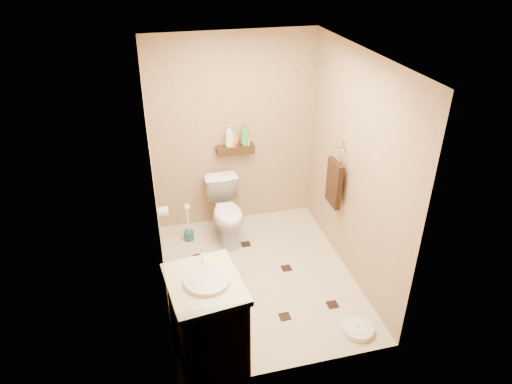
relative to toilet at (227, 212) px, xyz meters
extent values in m
plane|color=beige|center=(0.19, -0.83, -0.37)|extent=(2.50, 2.50, 0.00)
cube|color=tan|center=(0.19, 0.42, 0.83)|extent=(2.00, 0.04, 2.40)
cube|color=tan|center=(0.19, -2.08, 0.83)|extent=(2.00, 0.04, 2.40)
cube|color=tan|center=(-0.81, -0.83, 0.83)|extent=(0.04, 2.50, 2.40)
cube|color=tan|center=(1.19, -0.83, 0.83)|extent=(0.04, 2.50, 2.40)
cube|color=white|center=(0.19, -0.83, 2.03)|extent=(2.00, 2.50, 0.02)
cube|color=#3A250F|center=(0.19, 0.34, 0.65)|extent=(0.46, 0.14, 0.10)
cube|color=black|center=(-0.13, -1.11, -0.36)|extent=(0.11, 0.11, 0.01)
cube|color=black|center=(0.53, -0.77, -0.36)|extent=(0.11, 0.11, 0.01)
cube|color=black|center=(0.28, -1.49, -0.36)|extent=(0.11, 0.11, 0.01)
cube|color=black|center=(-0.42, -0.32, -0.36)|extent=(0.11, 0.11, 0.01)
cube|color=black|center=(0.81, -1.44, -0.36)|extent=(0.11, 0.11, 0.01)
cube|color=black|center=(0.18, -0.21, -0.36)|extent=(0.11, 0.11, 0.01)
imported|color=white|center=(0.00, 0.00, 0.00)|extent=(0.43, 0.73, 0.73)
cube|color=brown|center=(-0.51, -1.78, 0.04)|extent=(0.62, 0.73, 0.81)
cube|color=beige|center=(-0.51, -1.78, 0.47)|extent=(0.67, 0.77, 0.05)
cylinder|color=silver|center=(-0.49, -1.78, 0.50)|extent=(0.37, 0.37, 0.05)
cylinder|color=silver|center=(-0.49, -1.55, 0.57)|extent=(0.03, 0.03, 0.12)
cylinder|color=silver|center=(0.90, -1.84, -0.34)|extent=(0.31, 0.31, 0.06)
cylinder|color=white|center=(0.90, -1.84, -0.31)|extent=(0.18, 0.18, 0.01)
cylinder|color=#17595C|center=(-0.47, 0.05, -0.30)|extent=(0.12, 0.12, 0.13)
cylinder|color=silver|center=(-0.47, 0.05, -0.07)|extent=(0.02, 0.02, 0.36)
sphere|color=silver|center=(-0.47, 0.05, 0.10)|extent=(0.09, 0.09, 0.09)
cube|color=silver|center=(1.17, -0.58, 1.01)|extent=(0.03, 0.06, 0.08)
torus|color=silver|center=(1.14, -0.58, 0.89)|extent=(0.02, 0.19, 0.19)
cube|color=black|center=(1.10, -0.58, 0.55)|extent=(0.06, 0.30, 0.52)
cylinder|color=silver|center=(-0.75, -0.18, 0.23)|extent=(0.11, 0.11, 0.11)
cylinder|color=silver|center=(-0.79, -0.18, 0.29)|extent=(0.04, 0.02, 0.02)
imported|color=silver|center=(0.12, 0.34, 0.84)|extent=(0.15, 0.15, 0.27)
imported|color=#FFA435|center=(0.17, 0.34, 0.79)|extent=(0.11, 0.11, 0.17)
imported|color=red|center=(0.18, 0.34, 0.77)|extent=(0.13, 0.13, 0.14)
imported|color=green|center=(0.31, 0.34, 0.84)|extent=(0.14, 0.14, 0.28)
imported|color=#EBAD4E|center=(0.34, 0.34, 0.78)|extent=(0.08, 0.08, 0.15)
camera|label=1|loc=(-0.80, -4.62, 2.93)|focal=32.00mm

